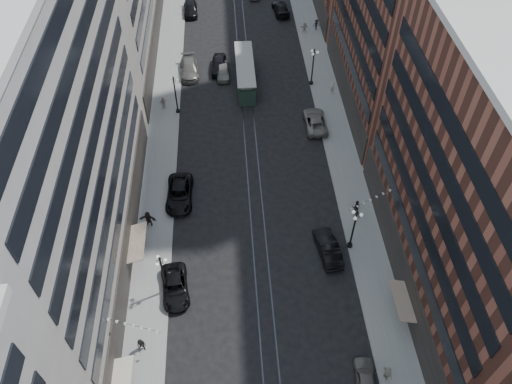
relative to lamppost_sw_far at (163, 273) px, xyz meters
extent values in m
plane|color=black|center=(9.20, 32.00, -3.10)|extent=(220.00, 220.00, 0.00)
cube|color=gray|center=(-1.80, 42.00, -3.02)|extent=(4.00, 180.00, 0.15)
cube|color=gray|center=(20.20, 42.00, -3.02)|extent=(4.00, 180.00, 0.15)
cube|color=#2D2D33|center=(8.50, 42.00, -3.09)|extent=(0.12, 180.00, 0.02)
cube|color=#2D2D33|center=(9.90, 42.00, -3.09)|extent=(0.12, 180.00, 0.02)
cube|color=#A6A094|center=(-7.80, 5.00, 10.90)|extent=(8.00, 36.00, 28.00)
cube|color=brown|center=(26.20, 0.00, 8.90)|extent=(8.00, 30.00, 24.00)
cylinder|color=black|center=(0.00, 0.00, -2.80)|extent=(0.56, 0.56, 0.30)
cylinder|color=black|center=(0.00, 0.00, -0.35)|extent=(0.18, 0.18, 5.20)
sphere|color=black|center=(0.00, 0.00, 2.45)|extent=(0.24, 0.24, 0.24)
sphere|color=white|center=(0.45, 0.00, 2.05)|extent=(0.36, 0.36, 0.36)
sphere|color=white|center=(-0.22, 0.39, 2.05)|extent=(0.36, 0.36, 0.36)
sphere|color=white|center=(-0.22, -0.39, 2.05)|extent=(0.36, 0.36, 0.36)
cylinder|color=black|center=(0.00, 27.00, -2.80)|extent=(0.56, 0.56, 0.30)
cylinder|color=black|center=(0.00, 27.00, -0.35)|extent=(0.18, 0.18, 5.20)
sphere|color=black|center=(0.00, 27.00, 2.45)|extent=(0.24, 0.24, 0.24)
sphere|color=white|center=(0.45, 27.00, 2.05)|extent=(0.36, 0.36, 0.36)
sphere|color=white|center=(-0.22, 27.39, 2.05)|extent=(0.36, 0.36, 0.36)
sphere|color=white|center=(-0.22, 26.61, 2.05)|extent=(0.36, 0.36, 0.36)
cylinder|color=black|center=(18.40, 4.00, -2.80)|extent=(0.56, 0.56, 0.30)
cylinder|color=black|center=(18.40, 4.00, -0.35)|extent=(0.18, 0.18, 5.20)
sphere|color=black|center=(18.40, 4.00, 2.45)|extent=(0.24, 0.24, 0.24)
sphere|color=white|center=(18.85, 4.00, 2.05)|extent=(0.36, 0.36, 0.36)
sphere|color=white|center=(18.18, 4.39, 2.05)|extent=(0.36, 0.36, 0.36)
sphere|color=white|center=(18.18, 3.61, 2.05)|extent=(0.36, 0.36, 0.36)
cylinder|color=black|center=(18.40, 32.00, -2.80)|extent=(0.56, 0.56, 0.30)
cylinder|color=black|center=(18.40, 32.00, -0.35)|extent=(0.18, 0.18, 5.20)
sphere|color=black|center=(18.40, 32.00, 2.45)|extent=(0.24, 0.24, 0.24)
sphere|color=white|center=(18.85, 32.00, 2.05)|extent=(0.36, 0.36, 0.36)
sphere|color=white|center=(18.18, 32.39, 2.05)|extent=(0.36, 0.36, 0.36)
sphere|color=white|center=(18.18, 31.61, 2.05)|extent=(0.36, 0.36, 0.36)
cube|color=#24392B|center=(9.20, 33.23, -1.91)|extent=(2.28, 10.96, 2.37)
cube|color=gray|center=(9.20, 33.23, -0.45)|extent=(1.46, 10.05, 0.55)
cube|color=gray|center=(9.20, 33.23, -0.08)|extent=(2.47, 11.14, 0.14)
cylinder|color=black|center=(9.20, 29.12, -2.78)|extent=(2.10, 0.64, 0.64)
cylinder|color=black|center=(9.20, 37.34, -2.78)|extent=(2.10, 0.64, 0.64)
imported|color=black|center=(0.80, -0.04, -2.36)|extent=(3.09, 5.58, 1.48)
imported|color=#625E57|center=(16.96, -10.04, -2.36)|extent=(2.17, 4.46, 1.46)
imported|color=black|center=(-1.83, -5.82, -2.10)|extent=(0.91, 0.62, 1.70)
imported|color=#BAB29A|center=(18.81, -9.70, -2.02)|extent=(0.87, 1.20, 1.86)
imported|color=black|center=(0.80, 11.77, -2.26)|extent=(2.95, 6.11, 1.68)
imported|color=#615E56|center=(1.35, 35.82, -2.23)|extent=(2.90, 6.12, 1.72)
imported|color=black|center=(16.00, 3.38, -2.23)|extent=(2.52, 5.44, 1.73)
imported|color=gray|center=(17.60, 23.14, -2.30)|extent=(2.66, 5.75, 1.60)
imported|color=black|center=(16.13, 52.23, -2.27)|extent=(2.88, 5.87, 1.64)
imported|color=black|center=(5.59, 36.38, -2.21)|extent=(2.39, 5.30, 1.77)
imported|color=black|center=(-2.32, 8.20, -1.98)|extent=(1.86, 0.83, 1.94)
imported|color=#A99D8C|center=(-1.84, 27.90, -2.06)|extent=(1.14, 0.81, 1.78)
imported|color=black|center=(19.83, 8.37, -2.03)|extent=(0.95, 0.62, 1.83)
imported|color=beige|center=(20.87, 29.87, -2.10)|extent=(0.67, 0.50, 1.68)
imported|color=black|center=(21.19, 46.29, -2.09)|extent=(1.13, 0.53, 1.71)
imported|color=slate|center=(6.16, 34.81, -2.32)|extent=(1.90, 4.60, 1.56)
imported|color=black|center=(1.14, 53.12, -2.30)|extent=(2.49, 5.61, 1.60)
imported|color=beige|center=(19.22, 45.80, -2.14)|extent=(1.52, 0.50, 1.62)
camera|label=1|loc=(6.80, -25.43, 38.81)|focal=35.00mm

